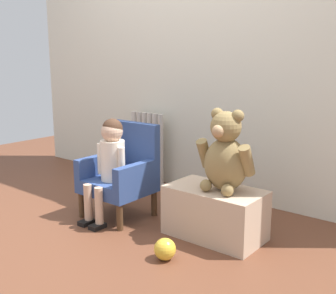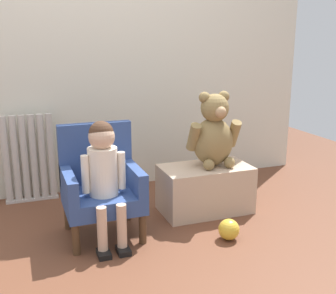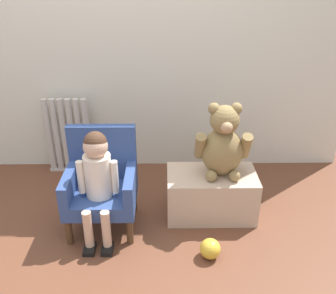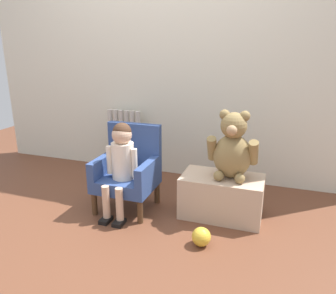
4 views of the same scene
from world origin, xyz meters
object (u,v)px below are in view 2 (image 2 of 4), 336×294
Objects in this scene: child_armchair at (101,184)px; child_figure at (104,165)px; large_teddy_bear at (214,134)px; radiator at (29,159)px; low_bench at (205,189)px; toy_ball at (229,229)px.

child_figure is (-0.00, -0.11, 0.15)m from child_armchair.
child_armchair is 1.32× the size of large_teddy_bear.
radiator is 1.06× the size of low_bench.
child_armchair reaches higher than low_bench.
child_armchair is at bearing -61.62° from radiator.
toy_ball is at bearing -19.64° from child_figure.
toy_ball is at bearing -103.50° from large_teddy_bear.
low_bench is 4.82× the size of toy_ball.
low_bench is at bearing 6.52° from child_armchair.
child_armchair is 0.19m from child_figure.
child_figure is at bearing -65.03° from radiator.
child_armchair is at bearing 90.00° from child_figure.
radiator is 1.28m from low_bench.
toy_ball is (0.69, -0.24, -0.40)m from child_figure.
low_bench is 0.39m from large_teddy_bear.
low_bench is at bearing 83.60° from toy_ball.
child_figure is 0.82m from large_teddy_bear.
child_figure is 5.67× the size of toy_ball.
child_armchair is 0.81m from toy_ball.
radiator is 0.79m from child_armchair.
low_bench is at bearing 14.93° from child_figure.
radiator is at bearing 151.07° from low_bench.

